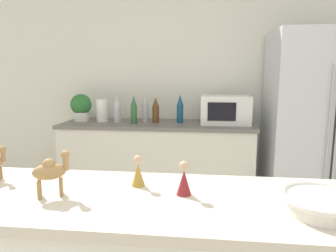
# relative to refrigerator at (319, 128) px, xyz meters

# --- Properties ---
(wall_back) EXTENTS (8.00, 0.06, 2.55)m
(wall_back) POSITION_rel_refrigerator_xyz_m (-1.23, 0.39, 0.38)
(wall_back) COLOR silver
(wall_back) RESTS_ON ground_plane
(back_counter) EXTENTS (1.94, 0.63, 0.91)m
(back_counter) POSITION_rel_refrigerator_xyz_m (-1.56, 0.06, -0.44)
(back_counter) COLOR silver
(back_counter) RESTS_ON ground_plane
(refrigerator) EXTENTS (0.94, 0.71, 1.79)m
(refrigerator) POSITION_rel_refrigerator_xyz_m (0.00, 0.00, 0.00)
(refrigerator) COLOR silver
(refrigerator) RESTS_ON ground_plane
(potted_plant) EXTENTS (0.22, 0.22, 0.29)m
(potted_plant) POSITION_rel_refrigerator_xyz_m (-2.37, 0.08, 0.17)
(potted_plant) COLOR silver
(potted_plant) RESTS_ON back_counter
(paper_towel_roll) EXTENTS (0.11, 0.11, 0.23)m
(paper_towel_roll) POSITION_rel_refrigerator_xyz_m (-2.14, 0.07, 0.13)
(paper_towel_roll) COLOR white
(paper_towel_roll) RESTS_ON back_counter
(microwave) EXTENTS (0.48, 0.37, 0.28)m
(microwave) POSITION_rel_refrigerator_xyz_m (-0.87, 0.08, 0.16)
(microwave) COLOR white
(microwave) RESTS_ON back_counter
(back_bottle_0) EXTENTS (0.06, 0.06, 0.31)m
(back_bottle_0) POSITION_rel_refrigerator_xyz_m (-1.69, 0.11, 0.17)
(back_bottle_0) COLOR #B2B7BC
(back_bottle_0) RESTS_ON back_counter
(back_bottle_1) EXTENTS (0.08, 0.08, 0.28)m
(back_bottle_1) POSITION_rel_refrigerator_xyz_m (-1.97, 0.04, 0.15)
(back_bottle_1) COLOR #B2B7BC
(back_bottle_1) RESTS_ON back_counter
(back_bottle_2) EXTENTS (0.06, 0.06, 0.29)m
(back_bottle_2) POSITION_rel_refrigerator_xyz_m (-1.78, -0.02, 0.15)
(back_bottle_2) COLOR #2D6033
(back_bottle_2) RESTS_ON back_counter
(back_bottle_3) EXTENTS (0.07, 0.07, 0.27)m
(back_bottle_3) POSITION_rel_refrigerator_xyz_m (-1.57, 0.08, 0.14)
(back_bottle_3) COLOR brown
(back_bottle_3) RESTS_ON back_counter
(back_bottle_4) EXTENTS (0.07, 0.07, 0.30)m
(back_bottle_4) POSITION_rel_refrigerator_xyz_m (-1.32, 0.09, 0.16)
(back_bottle_4) COLOR navy
(back_bottle_4) RESTS_ON back_counter
(fruit_bowl) EXTENTS (0.26, 0.26, 0.05)m
(fruit_bowl) POSITION_rel_refrigerator_xyz_m (-0.73, -2.04, 0.11)
(fruit_bowl) COLOR white
(fruit_bowl) RESTS_ON bar_counter
(camel_figurine) EXTENTS (0.12, 0.10, 0.16)m
(camel_figurine) POSITION_rel_refrigerator_xyz_m (-1.60, -2.02, 0.17)
(camel_figurine) COLOR #A87F4C
(camel_figurine) RESTS_ON bar_counter
(wise_man_figurine_crimson) EXTENTS (0.05, 0.05, 0.12)m
(wise_man_figurine_crimson) POSITION_rel_refrigerator_xyz_m (-1.33, -1.89, 0.13)
(wise_man_figurine_crimson) COLOR #B28933
(wise_man_figurine_crimson) RESTS_ON bar_counter
(wise_man_figurine_purple) EXTENTS (0.05, 0.05, 0.12)m
(wise_man_figurine_purple) POSITION_rel_refrigerator_xyz_m (-1.16, -1.96, 0.13)
(wise_man_figurine_purple) COLOR maroon
(wise_man_figurine_purple) RESTS_ON bar_counter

